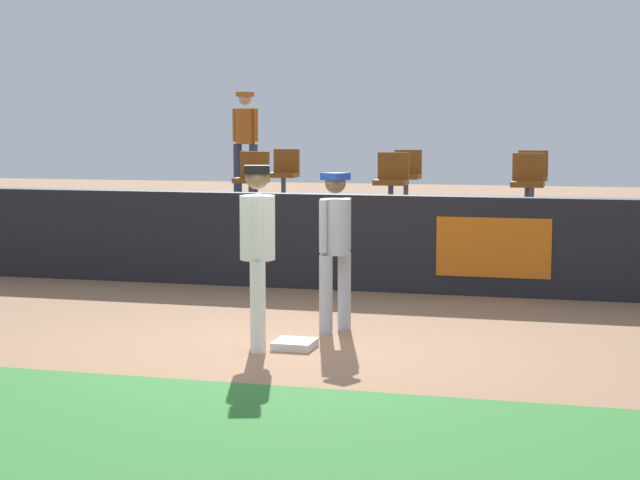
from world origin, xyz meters
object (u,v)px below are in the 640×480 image
Objects in this scene: player_fielder_home at (258,244)px; seat_front_right at (528,179)px; player_runner_visitor at (335,240)px; seat_back_left at (285,171)px; seat_front_center at (392,177)px; seat_back_center at (407,172)px; first_base at (295,344)px; seat_front_left at (252,175)px; seat_back_right at (532,173)px; spectator_hooded at (245,135)px.

seat_front_right is (2.31, 5.40, 0.41)m from player_fielder_home.
seat_back_left is at bearing -132.00° from player_runner_visitor.
seat_back_center is at bearing 93.04° from seat_front_center.
seat_front_left is at bearing 112.85° from first_base.
seat_front_left is 1.00× the size of seat_back_right.
seat_back_center is (0.22, 7.20, 0.41)m from player_fielder_home.
seat_back_right is at bearing -169.31° from player_runner_visitor.
player_runner_visitor is at bearing -60.99° from seat_front_left.
player_runner_visitor is 2.08× the size of seat_front_left.
seat_front_center is (-0.03, 5.28, 1.45)m from first_base.
seat_back_center is 3.33m from spectator_hooded.
seat_back_center and seat_front_center have the same top height.
seat_front_left is at bearing -156.52° from seat_back_right.
player_runner_visitor is 2.08× the size of seat_back_center.
seat_back_left is at bearing 176.79° from player_fielder_home.
first_base is 5.47m from seat_front_center.
seat_back_center is at bearing -150.65° from player_runner_visitor.
spectator_hooded is (-1.02, 0.92, 0.60)m from seat_back_left.
seat_back_center is 2.76m from seat_front_left.
seat_back_center reaches higher than first_base.
seat_front_right is at bearing -23.13° from seat_back_left.
seat_back_right is at bearing 23.48° from seat_front_left.
seat_back_center is at bearing 40.65° from seat_front_left.
seat_front_left reaches higher than first_base.
player_fielder_home is at bearing -93.29° from seat_front_center.
player_fielder_home is 2.21× the size of seat_back_center.
spectator_hooded is (-3.47, 7.08, 1.07)m from player_runner_visitor.
seat_front_left is 2.19m from seat_front_center.
seat_back_right is (4.17, 0.00, 0.00)m from seat_back_left.
seat_front_center is (2.22, -1.80, 0.00)m from seat_back_left.
first_base is 0.48× the size of seat_back_right.
seat_back_center is at bearing -179.99° from seat_back_right.
player_fielder_home reaches higher than seat_back_right.
first_base is 0.48× the size of seat_front_center.
seat_front_right and seat_back_right have the same top height.
seat_back_center is (2.12, 0.00, 0.00)m from seat_back_left.
seat_front_right is at bearing 162.55° from spectator_hooded.
seat_back_left is 1.00× the size of seat_back_right.
first_base is at bearing -89.65° from seat_front_center.
player_fielder_home is at bearing -113.12° from seat_front_right.
first_base is at bearing -88.96° from seat_back_center.
seat_front_right is 1.80m from seat_back_right.
first_base is 1.10m from player_fielder_home.
spectator_hooded reaches higher than seat_back_right.
seat_back_right is at bearing 74.82° from first_base.
player_fielder_home is 5.74m from seat_front_left.
seat_front_left and seat_front_center have the same top height.
seat_front_right reaches higher than player_runner_visitor.
first_base is 0.48× the size of seat_front_right.
first_base is 7.57m from seat_back_left.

